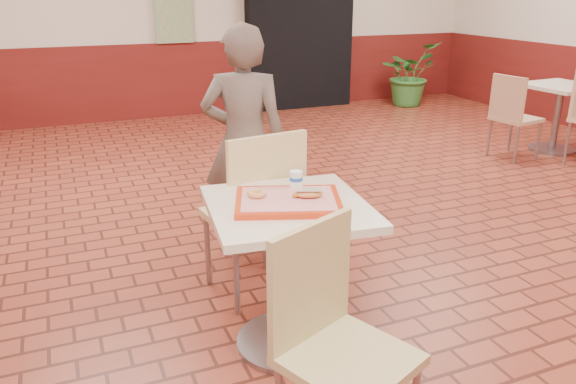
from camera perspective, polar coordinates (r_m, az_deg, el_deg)
name	(u,v)px	position (r m, az deg, el deg)	size (l,w,h in m)	color
room_shell	(444,26)	(3.57, 15.59, 15.92)	(8.01, 10.01, 3.01)	maroon
wainscot_band	(430,186)	(3.77, 14.18, 0.62)	(8.00, 10.00, 1.00)	#591411
corridor_doorway	(300,32)	(8.43, 1.21, 15.97)	(1.60, 0.22, 2.20)	black
main_table	(288,253)	(2.71, 0.00, -6.17)	(0.73, 0.73, 0.77)	beige
chair_main_front	(333,333)	(2.15, 4.60, -14.11)	(0.56, 0.56, 0.92)	tan
chair_main_back	(258,207)	(3.14, -3.10, -1.57)	(0.53, 0.53, 1.00)	#E4CA89
customer	(244,143)	(3.68, -4.45, 4.98)	(0.56, 0.36, 1.52)	#63554C
serving_tray	(288,201)	(2.61, 0.00, -0.93)	(0.48, 0.38, 0.03)	red
ring_donut	(257,193)	(2.62, -3.19, -0.15)	(0.09, 0.09, 0.03)	#DE9351
long_john_donut	(308,193)	(2.60, 2.01, -0.14)	(0.15, 0.11, 0.04)	#D67E3E
paper_cup	(296,179)	(2.73, 0.82, 1.32)	(0.07, 0.07, 0.08)	white
second_table	(559,107)	(6.84, 25.80, 7.83)	(0.69, 0.69, 0.73)	beige
chair_second_left	(512,113)	(6.31, 21.84, 7.50)	(0.46, 0.46, 0.88)	tan
potted_plant	(409,74)	(8.86, 12.17, 11.64)	(0.85, 0.73, 0.94)	#31712D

